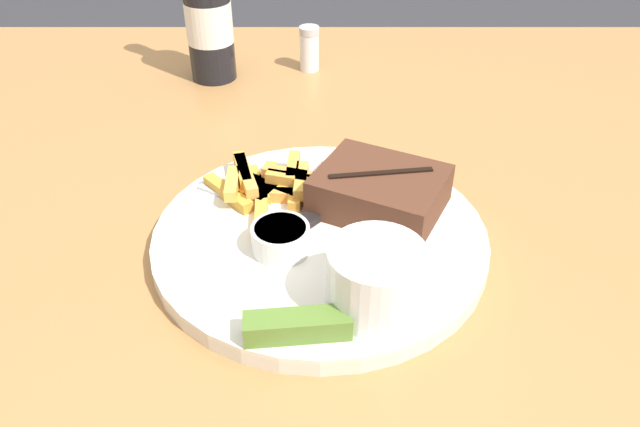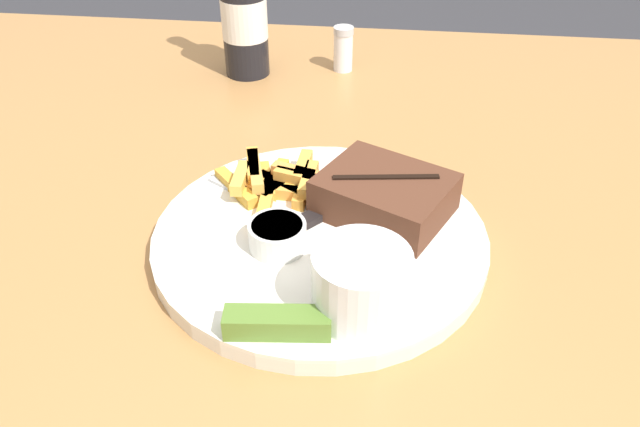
{
  "view_description": "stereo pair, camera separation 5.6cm",
  "coord_description": "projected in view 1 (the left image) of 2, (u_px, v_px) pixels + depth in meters",
  "views": [
    {
      "loc": [
        -0.0,
        -0.46,
        1.13
      ],
      "look_at": [
        0.0,
        0.0,
        0.79
      ],
      "focal_mm": 35.0,
      "sensor_mm": 36.0,
      "label": 1
    },
    {
      "loc": [
        0.06,
        -0.46,
        1.13
      ],
      "look_at": [
        0.0,
        0.0,
        0.79
      ],
      "focal_mm": 35.0,
      "sensor_mm": 36.0,
      "label": 2
    }
  ],
  "objects": [
    {
      "name": "knife_utensil",
      "position": [
        335.0,
        203.0,
        0.62
      ],
      "size": [
        0.12,
        0.13,
        0.01
      ],
      "rotation": [
        0.0,
        0.0,
        0.84
      ],
      "color": "#B7B7BC",
      "rests_on": "dinner_plate"
    },
    {
      "name": "fork_utensil",
      "position": [
        248.0,
        203.0,
        0.62
      ],
      "size": [
        0.12,
        0.08,
        0.0
      ],
      "rotation": [
        0.0,
        0.0,
        5.74
      ],
      "color": "#B7B7BC",
      "rests_on": "dinner_plate"
    },
    {
      "name": "fries_pile",
      "position": [
        269.0,
        185.0,
        0.63
      ],
      "size": [
        0.14,
        0.13,
        0.02
      ],
      "color": "gold",
      "rests_on": "dinner_plate"
    },
    {
      "name": "salt_shaker",
      "position": [
        309.0,
        48.0,
        0.91
      ],
      "size": [
        0.03,
        0.03,
        0.07
      ],
      "color": "white",
      "rests_on": "dining_table"
    },
    {
      "name": "dining_table",
      "position": [
        320.0,
        298.0,
        0.64
      ],
      "size": [
        1.43,
        1.2,
        0.76
      ],
      "color": "#A87542",
      "rests_on": "ground_plane"
    },
    {
      "name": "pickle_spear",
      "position": [
        298.0,
        326.0,
        0.47
      ],
      "size": [
        0.08,
        0.03,
        0.02
      ],
      "color": "#567A2D",
      "rests_on": "dinner_plate"
    },
    {
      "name": "dipping_sauce_cup",
      "position": [
        281.0,
        237.0,
        0.56
      ],
      "size": [
        0.05,
        0.05,
        0.03
      ],
      "color": "silver",
      "rests_on": "dinner_plate"
    },
    {
      "name": "steak_portion",
      "position": [
        380.0,
        191.0,
        0.61
      ],
      "size": [
        0.15,
        0.14,
        0.04
      ],
      "color": "#512D1E",
      "rests_on": "dinner_plate"
    },
    {
      "name": "beer_bottle",
      "position": [
        208.0,
        19.0,
        0.86
      ],
      "size": [
        0.06,
        0.06,
        0.24
      ],
      "color": "black",
      "rests_on": "dining_table"
    },
    {
      "name": "dinner_plate",
      "position": [
        320.0,
        238.0,
        0.59
      ],
      "size": [
        0.31,
        0.31,
        0.02
      ],
      "color": "silver",
      "rests_on": "dining_table"
    },
    {
      "name": "coleslaw_cup",
      "position": [
        376.0,
        276.0,
        0.49
      ],
      "size": [
        0.08,
        0.08,
        0.06
      ],
      "color": "white",
      "rests_on": "dinner_plate"
    }
  ]
}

